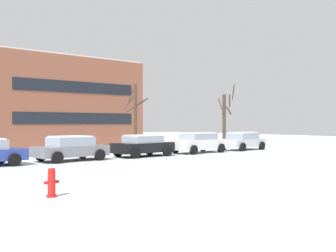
{
  "coord_description": "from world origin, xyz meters",
  "views": [
    {
      "loc": [
        -2.21,
        -12.27,
        2.15
      ],
      "look_at": [
        12.68,
        5.26,
        1.96
      ],
      "focal_mm": 43.98,
      "sensor_mm": 36.0,
      "label": 1
    }
  ],
  "objects_px": {
    "parked_car_silver": "(243,141)",
    "parked_car_black": "(143,145)",
    "fire_hydrant": "(52,181)",
    "parked_car_white": "(198,142)",
    "parked_car_gray": "(71,148)"
  },
  "relations": [
    {
      "from": "parked_car_silver",
      "to": "parked_car_white",
      "type": "bearing_deg",
      "value": 179.9
    },
    {
      "from": "parked_car_gray",
      "to": "parked_car_black",
      "type": "distance_m",
      "value": 4.9
    },
    {
      "from": "parked_car_black",
      "to": "parked_car_silver",
      "type": "relative_size",
      "value": 1.03
    },
    {
      "from": "parked_car_gray",
      "to": "parked_car_silver",
      "type": "xyz_separation_m",
      "value": [
        14.68,
        -0.3,
        -0.0
      ]
    },
    {
      "from": "fire_hydrant",
      "to": "parked_car_white",
      "type": "xyz_separation_m",
      "value": [
        15.46,
        9.66,
        0.29
      ]
    },
    {
      "from": "fire_hydrant",
      "to": "parked_car_white",
      "type": "distance_m",
      "value": 18.23
    },
    {
      "from": "parked_car_gray",
      "to": "parked_car_silver",
      "type": "bearing_deg",
      "value": -1.19
    },
    {
      "from": "parked_car_white",
      "to": "fire_hydrant",
      "type": "bearing_deg",
      "value": -148.01
    },
    {
      "from": "parked_car_gray",
      "to": "parked_car_black",
      "type": "height_order",
      "value": "parked_car_gray"
    },
    {
      "from": "fire_hydrant",
      "to": "parked_car_black",
      "type": "bearing_deg",
      "value": 42.57
    },
    {
      "from": "fire_hydrant",
      "to": "parked_car_silver",
      "type": "height_order",
      "value": "parked_car_silver"
    },
    {
      "from": "parked_car_gray",
      "to": "parked_car_black",
      "type": "relative_size",
      "value": 1.02
    },
    {
      "from": "parked_car_silver",
      "to": "parked_car_black",
      "type": "bearing_deg",
      "value": 179.67
    },
    {
      "from": "parked_car_black",
      "to": "parked_car_silver",
      "type": "xyz_separation_m",
      "value": [
        9.79,
        -0.06,
        0.01
      ]
    },
    {
      "from": "parked_car_white",
      "to": "parked_car_silver",
      "type": "xyz_separation_m",
      "value": [
        4.89,
        -0.01,
        -0.03
      ]
    }
  ]
}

